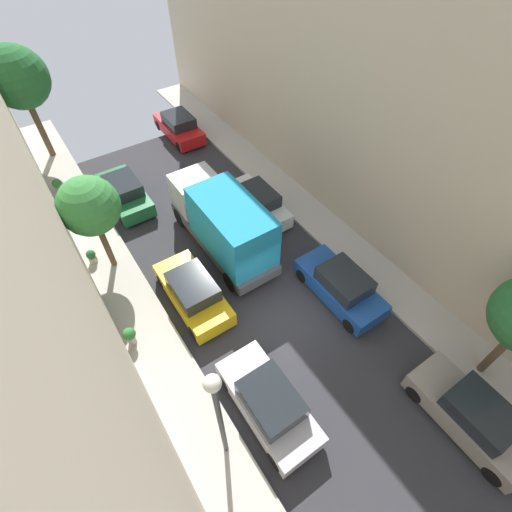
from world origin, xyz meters
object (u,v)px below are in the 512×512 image
Objects in this scene: parked_car_left_3 at (193,292)px; parked_car_right_2 at (341,286)px; parked_car_left_4 at (125,192)px; potted_plant_1 at (130,335)px; parked_car_right_3 at (256,203)px; street_tree_2 at (89,207)px; potted_plant_5 at (57,185)px; delivery_truck at (223,222)px; parked_car_right_4 at (179,127)px; parked_car_left_2 at (269,403)px; potted_plant_2 at (92,256)px; lamp_post at (218,410)px; street_tree_0 at (17,78)px; parked_car_right_1 at (472,415)px.

parked_car_right_2 is (5.40, -3.21, 0.00)m from parked_car_left_3.
parked_car_left_4 is 4.69× the size of potted_plant_1.
parked_car_right_3 is at bearing -40.64° from parked_car_left_4.
street_tree_2 is 7.53m from potted_plant_5.
delivery_truck is 5.58m from street_tree_2.
parked_car_right_4 is at bearing 10.84° from potted_plant_5.
parked_car_left_3 is at bearing 8.39° from potted_plant_1.
parked_car_left_2 is 5.92m from potted_plant_1.
parked_car_right_4 is at bearing 66.36° from parked_car_left_3.
potted_plant_5 is at bearing 137.66° from parked_car_right_3.
potted_plant_2 is 10.99m from lamp_post.
parked_car_left_2 is 8.07m from delivery_truck.
parked_car_right_4 reaches higher than potted_plant_5.
street_tree_2 is at bearing -89.68° from street_tree_0.
potted_plant_5 is (-5.52, 8.79, -1.18)m from delivery_truck.
delivery_truck is at bearing -154.45° from parked_car_right_3.
parked_car_right_3 is at bearing 90.00° from parked_car_right_1.
parked_car_right_2 is 16.21m from potted_plant_5.
parked_car_right_4 is (5.40, 4.43, 0.00)m from parked_car_left_4.
delivery_truck reaches higher than potted_plant_5.
lamp_post is (0.28, -9.77, 0.10)m from street_tree_2.
delivery_truck is 10.44m from potted_plant_5.
delivery_truck is (2.70, 1.97, 1.07)m from parked_car_left_3.
delivery_truck reaches higher than potted_plant_1.
parked_car_left_3 is at bearing -60.99° from street_tree_2.
street_tree_0 is 1.33× the size of street_tree_2.
delivery_truck is at bearing -65.51° from parked_car_left_4.
potted_plant_2 is (-2.92, 4.60, -0.20)m from parked_car_left_3.
parked_car_right_4 is 11.36m from potted_plant_2.
parked_car_right_4 is 5.33× the size of potted_plant_5.
potted_plant_5 is (-8.22, -1.57, -0.11)m from parked_car_right_4.
parked_car_right_1 is at bearing -72.91° from parked_car_left_4.
parked_car_right_3 is at bearing -4.96° from street_tree_2.
potted_plant_1 is 0.16× the size of lamp_post.
parked_car_right_3 is 9.17m from potted_plant_1.
delivery_truck reaches higher than parked_car_left_4.
parked_car_left_2 is 6.79m from parked_car_right_1.
parked_car_left_3 reaches higher than potted_plant_2.
parked_car_right_1 is 5.33× the size of potted_plant_5.
street_tree_2 reaches higher than potted_plant_5.
parked_car_right_4 is (0.00, 15.55, 0.00)m from parked_car_right_2.
parked_car_right_3 reaches higher than potted_plant_2.
parked_car_left_2 is at bearing -83.69° from street_tree_0.
parked_car_right_2 is 0.76× the size of lamp_post.
parked_car_right_2 is at bearing -18.29° from potted_plant_1.
street_tree_0 is (-7.63, 11.40, 4.15)m from parked_car_right_3.
street_tree_0 is (-7.63, 17.88, 4.15)m from parked_car_right_2.
delivery_truck reaches higher than parked_car_left_2.
parked_car_right_2 is 4.69× the size of potted_plant_1.
street_tree_0 is at bearing 113.12° from parked_car_right_2.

